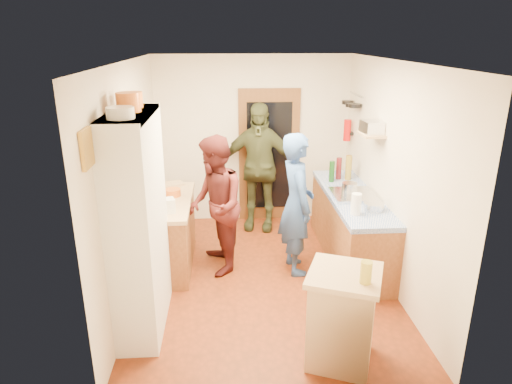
{
  "coord_description": "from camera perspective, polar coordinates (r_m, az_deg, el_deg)",
  "views": [
    {
      "loc": [
        -0.43,
        -4.99,
        2.87
      ],
      "look_at": [
        -0.08,
        0.15,
        1.08
      ],
      "focal_mm": 32.0,
      "sensor_mm": 36.0,
      "label": 1
    }
  ],
  "objects": [
    {
      "name": "left_counter_base",
      "position": [
        6.02,
        -10.96,
        -5.23
      ],
      "size": [
        0.6,
        1.4,
        0.85
      ],
      "primitive_type": "cube",
      "color": "#945A31",
      "rests_on": "ground"
    },
    {
      "name": "pan_rail",
      "position": [
        6.84,
        12.44,
        11.8
      ],
      "size": [
        0.02,
        0.65,
        0.02
      ],
      "primitive_type": "cylinder",
      "rotation": [
        1.57,
        0.0,
        0.0
      ],
      "color": "silver",
      "rests_on": "wall_right"
    },
    {
      "name": "pan_hang_c",
      "position": [
        7.05,
        11.38,
        10.93
      ],
      "size": [
        0.17,
        0.17,
        0.05
      ],
      "primitive_type": "cylinder",
      "color": "black",
      "rests_on": "pan_rail"
    },
    {
      "name": "hutch_top_shelf",
      "position": [
        4.34,
        -15.63,
        9.3
      ],
      "size": [
        0.4,
        1.14,
        0.04
      ],
      "primitive_type": "cube",
      "color": "silver",
      "rests_on": "hutch_body"
    },
    {
      "name": "floor",
      "position": [
        5.78,
        0.9,
        -10.76
      ],
      "size": [
        3.0,
        4.0,
        0.02
      ],
      "primitive_type": "cube",
      "color": "maroon",
      "rests_on": "ground"
    },
    {
      "name": "person_back",
      "position": [
        6.86,
        0.4,
        3.09
      ],
      "size": [
        1.22,
        0.73,
        1.95
      ],
      "primitive_type": "imported",
      "rotation": [
        0.0,
        0.0,
        -0.23
      ],
      "color": "#353920",
      "rests_on": "ground"
    },
    {
      "name": "wall_left",
      "position": [
        5.34,
        -15.39,
        1.34
      ],
      "size": [
        0.02,
        4.0,
        2.6
      ],
      "primitive_type": "cube",
      "color": "beige",
      "rests_on": "ground"
    },
    {
      "name": "mixing_bowl",
      "position": [
        5.55,
        14.51,
        -1.77
      ],
      "size": [
        0.27,
        0.27,
        0.09
      ],
      "primitive_type": "cylinder",
      "rotation": [
        0.0,
        0.0,
        0.14
      ],
      "color": "silver",
      "rests_on": "right_counter_top"
    },
    {
      "name": "fire_extinguisher",
      "position": [
        7.08,
        11.34,
        7.59
      ],
      "size": [
        0.11,
        0.11,
        0.32
      ],
      "primitive_type": "cylinder",
      "color": "red",
      "rests_on": "wall_right"
    },
    {
      "name": "wall_front",
      "position": [
        3.4,
        3.86,
        -8.4
      ],
      "size": [
        3.0,
        0.02,
        2.6
      ],
      "primitive_type": "cube",
      "color": "beige",
      "rests_on": "ground"
    },
    {
      "name": "chopping_board",
      "position": [
        6.41,
        -10.44,
        1.01
      ],
      "size": [
        0.35,
        0.3,
        0.02
      ],
      "primitive_type": "cube",
      "rotation": [
        0.0,
        0.0,
        0.32
      ],
      "color": "tan",
      "rests_on": "left_counter_top"
    },
    {
      "name": "door_frame",
      "position": [
        7.23,
        1.62,
        4.53
      ],
      "size": [
        0.95,
        0.06,
        2.1
      ],
      "primitive_type": "cube",
      "color": "brown",
      "rests_on": "ground"
    },
    {
      "name": "bottle_b",
      "position": [
        6.63,
        10.31,
        2.93
      ],
      "size": [
        0.09,
        0.09,
        0.31
      ],
      "primitive_type": "cylinder",
      "rotation": [
        0.0,
        0.0,
        -0.14
      ],
      "color": "#591419",
      "rests_on": "right_counter_top"
    },
    {
      "name": "person_hob",
      "position": [
        5.61,
        5.49,
        -1.6
      ],
      "size": [
        0.51,
        0.7,
        1.78
      ],
      "primitive_type": "imported",
      "rotation": [
        0.0,
        0.0,
        1.7
      ],
      "color": "#2D4B8D",
      "rests_on": "ground"
    },
    {
      "name": "hutch_body",
      "position": [
        4.63,
        -14.45,
        -3.96
      ],
      "size": [
        0.4,
        1.2,
        2.2
      ],
      "primitive_type": "cube",
      "color": "silver",
      "rests_on": "ground"
    },
    {
      "name": "bottle_a",
      "position": [
        6.49,
        9.45,
        2.55
      ],
      "size": [
        0.08,
        0.08,
        0.3
      ],
      "primitive_type": "cylinder",
      "rotation": [
        0.0,
        0.0,
        -0.06
      ],
      "color": "#143F14",
      "rests_on": "right_counter_top"
    },
    {
      "name": "bottle_c",
      "position": [
        6.62,
        11.5,
        3.01
      ],
      "size": [
        0.11,
        0.11,
        0.35
      ],
      "primitive_type": "cylinder",
      "rotation": [
        0.0,
        0.0,
        -0.33
      ],
      "color": "olive",
      "rests_on": "right_counter_top"
    },
    {
      "name": "left_counter_top",
      "position": [
        5.85,
        -11.24,
        -1.2
      ],
      "size": [
        0.64,
        1.44,
        0.05
      ],
      "primitive_type": "cube",
      "color": "tan",
      "rests_on": "left_counter_base"
    },
    {
      "name": "wall_shelf",
      "position": [
        5.85,
        14.2,
        7.01
      ],
      "size": [
        0.26,
        0.42,
        0.03
      ],
      "primitive_type": "cube",
      "color": "tan",
      "rests_on": "wall_right"
    },
    {
      "name": "orange_bowl",
      "position": [
        5.95,
        -10.35,
        -0.06
      ],
      "size": [
        0.23,
        0.23,
        0.09
      ],
      "primitive_type": "cylinder",
      "rotation": [
        0.0,
        0.0,
        0.15
      ],
      "color": "orange",
      "rests_on": "left_counter_top"
    },
    {
      "name": "person_left",
      "position": [
        5.68,
        -4.88,
        -1.55
      ],
      "size": [
        0.78,
        0.94,
        1.74
      ],
      "primitive_type": "imported",
      "rotation": [
        0.0,
        0.0,
        -1.42
      ],
      "color": "#491816",
      "rests_on": "ground"
    },
    {
      "name": "wall_back",
      "position": [
        7.19,
        -0.39,
        6.51
      ],
      "size": [
        3.0,
        0.02,
        2.6
      ],
      "primitive_type": "cube",
      "color": "beige",
      "rests_on": "ground"
    },
    {
      "name": "toaster",
      "position": [
        5.39,
        -11.33,
        -1.72
      ],
      "size": [
        0.26,
        0.21,
        0.17
      ],
      "primitive_type": "cube",
      "rotation": [
        0.0,
        0.0,
        0.28
      ],
      "color": "white",
      "rests_on": "left_counter_top"
    },
    {
      "name": "pot_on_hob",
      "position": [
        5.99,
        11.6,
        0.55
      ],
      "size": [
        0.19,
        0.19,
        0.13
      ],
      "primitive_type": "cylinder",
      "color": "silver",
      "rests_on": "hob"
    },
    {
      "name": "orange_pot_a",
      "position": [
        4.36,
        -15.67,
        10.77
      ],
      "size": [
        0.22,
        0.22,
        0.17
      ],
      "primitive_type": "cylinder",
      "color": "orange",
      "rests_on": "hutch_top_shelf"
    },
    {
      "name": "right_counter_top",
      "position": [
        6.07,
        11.91,
        -0.54
      ],
      "size": [
        0.62,
        2.22,
        0.06
      ],
      "primitive_type": "cube",
      "color": "#1E44AD",
      "rests_on": "right_counter_base"
    },
    {
      "name": "orange_pot_b",
      "position": [
        4.61,
        -15.03,
        11.1
      ],
      "size": [
        0.17,
        0.17,
        0.15
      ],
      "primitive_type": "cylinder",
      "color": "orange",
      "rests_on": "hutch_top_shelf"
    },
    {
      "name": "right_counter_base",
      "position": [
        6.23,
        11.63,
        -4.44
      ],
      "size": [
        0.6,
        2.2,
        0.84
      ],
      "primitive_type": "cube",
      "color": "#945A31",
      "rests_on": "ground"
    },
    {
      "name": "island_top",
      "position": [
        4.1,
        11.06,
        -10.17
      ],
      "size": [
        0.8,
        0.8,
        0.05
      ],
      "primitive_type": "cube",
      "rotation": [
        0.0,
        0.0,
        -0.38
      ],
      "color": "tan",
      "rests_on": "island_base"
    },
    {
      "name": "door_glass",
      "position": [
        7.2,
        1.65,
        4.46
      ],
      "size": [
        0.7,
        0.02,
        1.7
      ],
      "primitive_type": "cube",
      "color": "black",
      "rests_on": "door_frame"
    },
    {
      "name": "cutting_board",
      "position": [
        4.15,
        10.46,
        -9.64
      ],
      "size": [
        0.43,
        0.39,
        0.02
      ],
      "primitive_type": "cube",
      "rotation": [
        0.0,
        0.0,
        -0.38
      ],
      "color": "white",
      "rests_on": "island_top"
    },
    {
      "name": "pan_hang_b",
      "position": [
        6.86,
        11.8,
        10.6
      ],
      "size": [
        0.16,
        0.16,
        0.05
      ],
      "primitive_type": "cylinder",
      "color": "black",
      "rests_on": "pan_rail"
    },
    {
      "name": "ext_bracket",
      "position": [
        7.1,
        11.79,
        7.18
      ],
      "size": [
        0.06,
        0.1,
        0.04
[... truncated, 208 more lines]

